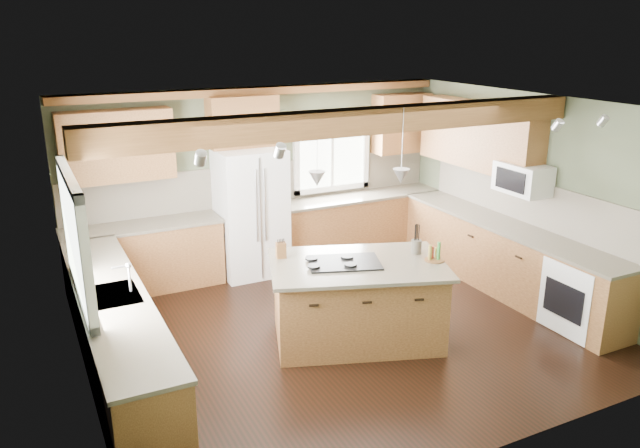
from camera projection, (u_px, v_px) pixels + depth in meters
name	position (u px, v px, depth m)	size (l,w,h in m)	color
floor	(341.00, 329.00, 7.33)	(5.60, 5.60, 0.00)	black
ceiling	(343.00, 106.00, 6.53)	(5.60, 5.60, 0.00)	silver
wall_back	(260.00, 177.00, 9.06)	(5.60, 5.60, 0.00)	#454D36
wall_left	(75.00, 265.00, 5.74)	(5.00, 5.00, 0.00)	#454D36
wall_right	(531.00, 195.00, 8.12)	(5.00, 5.00, 0.00)	#454D36
ceiling_beam	(356.00, 122.00, 6.34)	(5.55, 0.26, 0.26)	#5A3619
soffit_trim	(260.00, 91.00, 8.60)	(5.55, 0.20, 0.10)	#5A3619
backsplash_back	(261.00, 183.00, 9.08)	(5.58, 0.03, 0.58)	brown
backsplash_right	(527.00, 200.00, 8.18)	(0.03, 3.70, 0.58)	brown
base_cab_back_left	(145.00, 258.00, 8.31)	(2.02, 0.60, 0.88)	brown
counter_back_left	(142.00, 226.00, 8.17)	(2.06, 0.64, 0.04)	#463F33
base_cab_back_right	(358.00, 225.00, 9.70)	(2.62, 0.60, 0.88)	brown
counter_back_right	(359.00, 196.00, 9.56)	(2.66, 0.64, 0.04)	#463F33
base_cab_left	(117.00, 339.00, 6.17)	(0.60, 3.70, 0.88)	brown
counter_left	(112.00, 296.00, 6.03)	(0.64, 3.74, 0.04)	#463F33
base_cab_right	(505.00, 259.00, 8.29)	(0.60, 3.70, 0.88)	brown
counter_right	(508.00, 226.00, 8.15)	(0.64, 3.74, 0.04)	#463F33
upper_cab_back_left	(117.00, 146.00, 7.87)	(1.40, 0.35, 0.90)	brown
upper_cab_over_fridge	(243.00, 121.00, 8.53)	(0.96, 0.35, 0.70)	brown
upper_cab_right	(478.00, 136.00, 8.61)	(0.35, 2.20, 0.90)	brown
upper_cab_back_corner	(401.00, 123.00, 9.69)	(0.90, 0.35, 0.90)	brown
window_left	(73.00, 237.00, 5.72)	(0.04, 1.60, 1.05)	white
window_back	(331.00, 153.00, 9.46)	(1.10, 0.04, 1.00)	white
sink	(112.00, 296.00, 6.03)	(0.50, 0.65, 0.03)	#262628
faucet	(130.00, 279.00, 6.06)	(0.02, 0.02, 0.28)	#B2B2B7
dishwasher	(145.00, 408.00, 5.07)	(0.60, 0.60, 0.84)	white
oven	(582.00, 296.00, 7.18)	(0.60, 0.72, 0.84)	white
microwave	(523.00, 178.00, 7.91)	(0.40, 0.70, 0.38)	white
pendant_left	(317.00, 179.00, 6.49)	(0.18, 0.18, 0.16)	#B2B2B7
pendant_right	(401.00, 176.00, 6.59)	(0.18, 0.18, 0.16)	#B2B2B7
refrigerator	(251.00, 213.00, 8.73)	(0.90, 0.74, 1.80)	white
island	(357.00, 303.00, 6.98)	(1.79, 1.10, 0.88)	brown
island_top	(358.00, 265.00, 6.84)	(1.91, 1.22, 0.04)	#463F33
cooktop	(344.00, 263.00, 6.81)	(0.78, 0.52, 0.02)	black
knife_block	(281.00, 250.00, 6.95)	(0.11, 0.08, 0.18)	brown
utensil_crock	(416.00, 247.00, 7.10)	(0.12, 0.12, 0.16)	#3E3631
bottle_tray	(435.00, 252.00, 6.87)	(0.22, 0.22, 0.20)	#58331A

